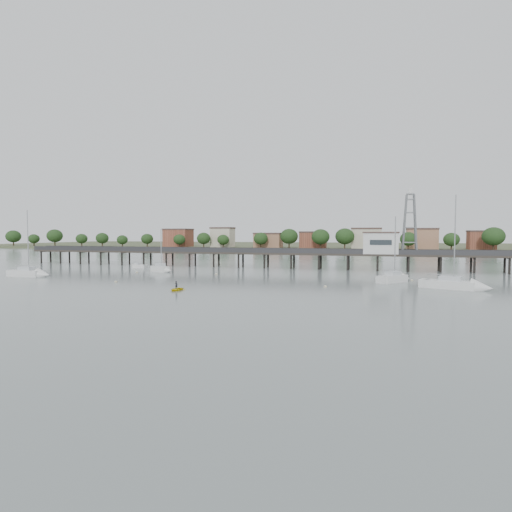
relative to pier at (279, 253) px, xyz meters
The scene contains 13 objects.
ground_plane 60.12m from the pier, 90.00° to the right, with size 500.00×500.00×0.00m, color slate.
pier is the anchor object (origin of this frame).
pier_building 25.16m from the pier, ahead, with size 8.40×5.40×5.30m.
lattice_tower 32.34m from the pier, ahead, with size 3.20×3.20×15.50m.
sailboat_b 30.00m from the pier, 141.06° to the right, with size 6.32×4.16×10.34m.
sailboat_a 56.53m from the pier, 140.80° to the right, with size 8.84×2.71×14.48m.
sailboat_d 50.11m from the pier, 41.49° to the right, with size 10.15×5.95×15.97m.
sailboat_c 37.45m from the pier, 41.46° to the right, with size 6.58×7.24×12.61m.
white_tender 36.26m from the pier, 164.16° to the right, with size 3.82×1.86×1.44m.
yellow_dinghy 47.41m from the pier, 96.68° to the right, with size 2.15×0.62×3.01m, color yellow.
dinghy_occupant 47.41m from the pier, 96.68° to the right, with size 0.46×1.27×0.30m, color black.
mooring_buoys 28.40m from the pier, 94.71° to the right, with size 59.35×19.39×0.39m.
far_shore 179.60m from the pier, 89.89° to the left, with size 500.00×170.00×10.40m.
Camera 1 is at (24.90, -46.92, 8.85)m, focal length 30.00 mm.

